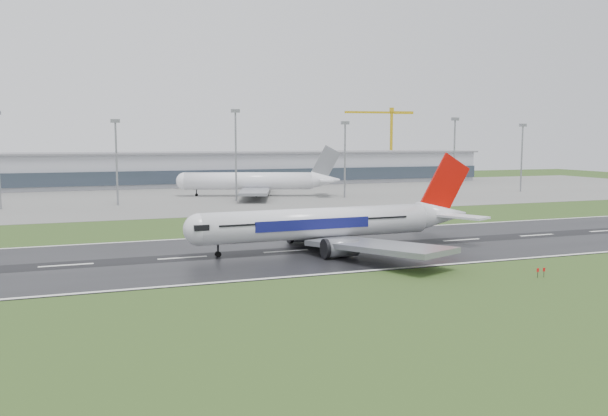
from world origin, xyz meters
name	(u,v)px	position (x,y,z in m)	size (l,w,h in m)	color
ground	(461,240)	(0.00, 0.00, 0.00)	(520.00, 520.00, 0.00)	#2A4419
runway	(461,240)	(0.00, 0.00, 0.05)	(400.00, 45.00, 0.10)	black
apron	(283,193)	(0.00, 125.00, 0.04)	(400.00, 130.00, 0.08)	slate
terminal	(245,169)	(0.00, 185.00, 7.50)	(240.00, 36.00, 15.00)	#9698A1
main_airliner	(337,204)	(-29.56, -0.79, 9.09)	(60.87, 57.98, 17.97)	silver
parked_airliner	(255,172)	(-13.67, 117.25, 9.46)	(63.98, 59.57, 18.75)	white
tower_crane	(391,143)	(88.28, 200.00, 19.91)	(39.96, 2.18, 39.82)	#C09A10
floodmast_1	(117,164)	(-65.57, 100.00, 13.58)	(0.64, 0.64, 27.16)	gray
floodmast_2	(236,157)	(-25.42, 100.00, 15.52)	(0.64, 0.64, 31.04)	gray
floodmast_3	(345,161)	(16.18, 100.00, 13.65)	(0.64, 0.64, 27.29)	gray
floodmast_4	(454,158)	(63.67, 100.00, 14.61)	(0.64, 0.64, 29.22)	gray
floodmast_5	(522,159)	(96.49, 100.00, 13.54)	(0.64, 0.64, 27.09)	gray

